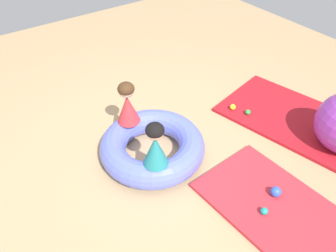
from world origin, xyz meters
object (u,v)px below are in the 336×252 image
Objects in this scene: child_in_teal at (155,145)px; play_ball_green at (248,112)px; play_ball_teal at (264,211)px; inflatable_cushion at (152,146)px; child_in_red at (127,103)px; play_ball_blue at (276,192)px; play_ball_yellow at (233,107)px.

child_in_teal is 7.22× the size of play_ball_green.
child_in_teal is 1.54m from play_ball_green.
play_ball_teal is (1.09, -0.92, 0.00)m from play_ball_green.
inflatable_cushion is at bearing 76.53° from child_in_teal.
child_in_red is 7.04× the size of play_ball_teal.
play_ball_blue reaches higher than play_ball_yellow.
inflatable_cushion reaches higher than play_ball_teal.
play_ball_yellow is 1.10× the size of play_ball_teal.
child_in_teal is 6.89× the size of play_ball_teal.
child_in_teal is at bearing -129.19° from child_in_red.
play_ball_yellow is 1.52m from play_ball_teal.
child_in_red is 7.38× the size of play_ball_green.
inflatable_cushion is 1.30m from play_ball_green.
play_ball_yellow is at bearing -43.37° from child_in_red.
child_in_red is 1.38m from play_ball_yellow.
child_in_red is 1.68m from play_ball_teal.
play_ball_blue reaches higher than play_ball_green.
play_ball_yellow is (0.30, 1.27, -0.42)m from child_in_red.
play_ball_blue is at bearing -31.63° from child_in_teal.
play_ball_green is (0.48, 1.36, -0.43)m from child_in_red.
inflatable_cushion reaches higher than play_ball_blue.
play_ball_teal reaches higher than play_ball_green.
play_ball_teal is at bearing -71.85° from play_ball_blue.
child_in_red is 1.02× the size of child_in_teal.
play_ball_yellow is at bearing 153.15° from play_ball_blue.
inflatable_cushion is at bearing -162.66° from play_ball_teal.
play_ball_yellow is at bearing 92.61° from inflatable_cushion.
play_ball_green is 1.42m from play_ball_teal.
child_in_red reaches higher than play_ball_green.
inflatable_cushion is 16.17× the size of play_ball_teal.
inflatable_cushion is 1.22m from play_ball_yellow.
play_ball_teal is at bearing -33.56° from play_ball_yellow.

